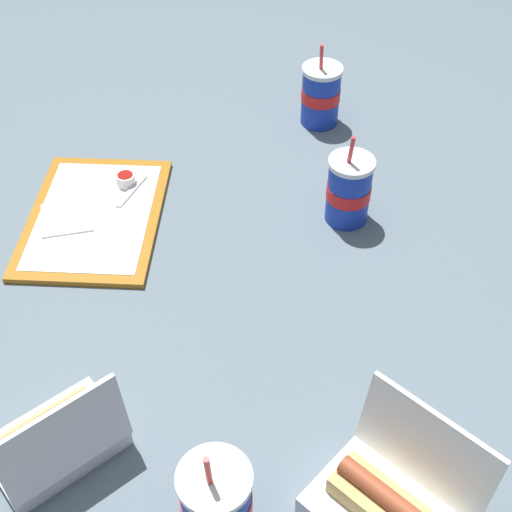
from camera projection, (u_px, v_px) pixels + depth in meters
ground_plane at (241, 292)px, 1.29m from camera, size 3.20×3.20×0.00m
food_tray at (95, 217)px, 1.43m from camera, size 0.42×0.34×0.01m
ketchup_cup at (126, 179)px, 1.48m from camera, size 0.04×0.04×0.02m
napkin_stack at (67, 218)px, 1.41m from camera, size 0.10×0.10×0.00m
plastic_fork at (132, 191)px, 1.47m from camera, size 0.10×0.07×0.00m
clamshell_hotdog_corner at (55, 439)px, 1.03m from camera, size 0.20×0.23×0.16m
clamshell_hotdog_left at (389, 507)px, 0.96m from camera, size 0.26×0.25×0.17m
soda_cup_front at (216, 503)px, 0.93m from camera, size 0.10×0.10×0.20m
soda_cup_right at (349, 190)px, 1.39m from camera, size 0.09×0.09×0.20m
soda_cup_back at (321, 95)px, 1.63m from camera, size 0.09×0.09×0.20m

